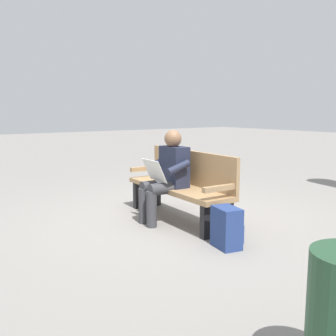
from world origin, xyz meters
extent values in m
plane|color=gray|center=(0.00, 0.00, 0.00)|extent=(40.00, 40.00, 0.00)
cube|color=#9E7A51|center=(0.00, 0.00, 0.42)|extent=(1.82, 0.57, 0.06)
cube|color=#9E7A51|center=(-0.01, -0.21, 0.68)|extent=(1.80, 0.14, 0.45)
cube|color=#9E7A51|center=(-0.85, 0.04, 0.57)|extent=(0.08, 0.48, 0.06)
cube|color=#9E7A51|center=(0.85, -0.04, 0.57)|extent=(0.08, 0.48, 0.06)
cube|color=black|center=(-0.80, 0.04, 0.20)|extent=(0.10, 0.44, 0.39)
cube|color=black|center=(0.80, -0.04, 0.20)|extent=(0.10, 0.44, 0.39)
cube|color=#1E2338|center=(0.01, 0.05, 0.71)|extent=(0.41, 0.24, 0.52)
sphere|color=brown|center=(0.01, 0.07, 1.07)|extent=(0.22, 0.22, 0.22)
cylinder|color=#38383D|center=(-0.08, 0.26, 0.47)|extent=(0.17, 0.43, 0.15)
cylinder|color=#38383D|center=(0.12, 0.25, 0.47)|extent=(0.17, 0.43, 0.15)
cylinder|color=#38383D|center=(-0.07, 0.45, 0.23)|extent=(0.13, 0.13, 0.45)
cylinder|color=#38383D|center=(0.13, 0.44, 0.23)|extent=(0.13, 0.13, 0.45)
cylinder|color=#1E2338|center=(-0.23, 0.16, 0.74)|extent=(0.11, 0.32, 0.18)
cylinder|color=#1E2338|center=(0.25, 0.14, 0.74)|extent=(0.11, 0.32, 0.18)
cube|color=silver|center=(0.02, 0.35, 0.68)|extent=(0.41, 0.15, 0.27)
cube|color=navy|center=(-1.12, 0.21, 0.22)|extent=(0.36, 0.28, 0.43)
cube|color=navy|center=(-1.15, 0.08, 0.15)|extent=(0.23, 0.09, 0.19)
camera|label=1|loc=(-3.90, 2.95, 1.43)|focal=40.92mm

